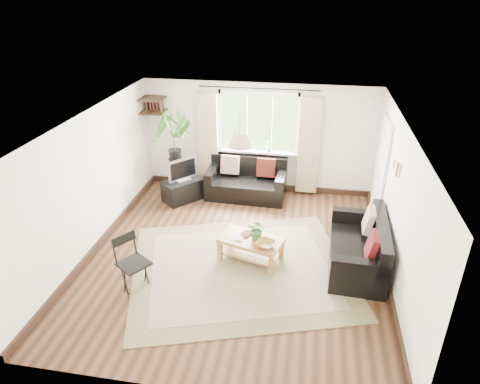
% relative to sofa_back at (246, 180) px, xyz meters
% --- Properties ---
extents(floor, '(5.50, 5.50, 0.00)m').
position_rel_sofa_back_xyz_m(floor, '(0.18, -2.27, -0.40)').
color(floor, black).
rests_on(floor, ground).
extents(ceiling, '(5.50, 5.50, 0.00)m').
position_rel_sofa_back_xyz_m(ceiling, '(0.18, -2.27, 2.00)').
color(ceiling, white).
rests_on(ceiling, floor).
extents(wall_back, '(5.00, 0.02, 2.40)m').
position_rel_sofa_back_xyz_m(wall_back, '(0.18, 0.48, 0.80)').
color(wall_back, white).
rests_on(wall_back, floor).
extents(wall_front, '(5.00, 0.02, 2.40)m').
position_rel_sofa_back_xyz_m(wall_front, '(0.18, -5.02, 0.80)').
color(wall_front, white).
rests_on(wall_front, floor).
extents(wall_left, '(0.02, 5.50, 2.40)m').
position_rel_sofa_back_xyz_m(wall_left, '(-2.32, -2.27, 0.80)').
color(wall_left, white).
rests_on(wall_left, floor).
extents(wall_right, '(0.02, 5.50, 2.40)m').
position_rel_sofa_back_xyz_m(wall_right, '(2.68, -2.27, 0.80)').
color(wall_right, white).
rests_on(wall_right, floor).
extents(rug, '(4.24, 3.91, 0.02)m').
position_rel_sofa_back_xyz_m(rug, '(0.32, -2.61, -0.39)').
color(rug, '#BFB694').
rests_on(rug, floor).
extents(window, '(2.50, 0.16, 2.16)m').
position_rel_sofa_back_xyz_m(window, '(0.18, 0.44, 1.15)').
color(window, white).
rests_on(window, wall_back).
extents(door, '(0.06, 0.96, 2.06)m').
position_rel_sofa_back_xyz_m(door, '(2.65, -0.57, 0.60)').
color(door, silver).
rests_on(door, wall_right).
extents(corner_shelf, '(0.50, 0.50, 0.34)m').
position_rel_sofa_back_xyz_m(corner_shelf, '(-2.07, 0.23, 1.49)').
color(corner_shelf, black).
rests_on(corner_shelf, wall_back).
extents(pendant_lamp, '(0.36, 0.36, 0.54)m').
position_rel_sofa_back_xyz_m(pendant_lamp, '(0.18, -1.87, 1.65)').
color(pendant_lamp, beige).
rests_on(pendant_lamp, ceiling).
extents(wall_sconce, '(0.12, 0.12, 0.28)m').
position_rel_sofa_back_xyz_m(wall_sconce, '(2.61, -1.97, 1.34)').
color(wall_sconce, beige).
rests_on(wall_sconce, wall_right).
extents(sofa_back, '(1.72, 0.90, 0.80)m').
position_rel_sofa_back_xyz_m(sofa_back, '(0.00, 0.00, 0.00)').
color(sofa_back, black).
rests_on(sofa_back, floor).
extents(sofa_right, '(1.75, 0.92, 0.81)m').
position_rel_sofa_back_xyz_m(sofa_right, '(2.19, -2.17, 0.01)').
color(sofa_right, black).
rests_on(sofa_right, floor).
extents(coffee_table, '(1.16, 0.84, 0.43)m').
position_rel_sofa_back_xyz_m(coffee_table, '(0.45, -2.32, -0.19)').
color(coffee_table, brown).
rests_on(coffee_table, floor).
extents(table_plant, '(0.35, 0.32, 0.35)m').
position_rel_sofa_back_xyz_m(table_plant, '(0.55, -2.30, 0.20)').
color(table_plant, '#316327').
rests_on(table_plant, coffee_table).
extents(bowl, '(0.41, 0.41, 0.08)m').
position_rel_sofa_back_xyz_m(bowl, '(0.71, -2.50, 0.07)').
color(bowl, '#A37B38').
rests_on(bowl, coffee_table).
extents(book_a, '(0.16, 0.22, 0.02)m').
position_rel_sofa_back_xyz_m(book_a, '(0.17, -2.34, 0.04)').
color(book_a, silver).
rests_on(book_a, coffee_table).
extents(book_b, '(0.25, 0.27, 0.02)m').
position_rel_sofa_back_xyz_m(book_b, '(0.28, -2.16, 0.04)').
color(book_b, '#572822').
rests_on(book_b, coffee_table).
extents(tv_stand, '(0.93, 0.96, 0.46)m').
position_rel_sofa_back_xyz_m(tv_stand, '(-1.31, -0.37, -0.17)').
color(tv_stand, black).
rests_on(tv_stand, floor).
extents(tv, '(0.60, 0.64, 0.51)m').
position_rel_sofa_back_xyz_m(tv, '(-1.31, -0.37, 0.32)').
color(tv, '#A5A5AA').
rests_on(tv, tv_stand).
extents(palm_stand, '(0.87, 0.87, 1.83)m').
position_rel_sofa_back_xyz_m(palm_stand, '(-1.53, -0.11, 0.52)').
color(palm_stand, black).
rests_on(palm_stand, floor).
extents(folding_chair, '(0.63, 0.63, 0.88)m').
position_rel_sofa_back_xyz_m(folding_chair, '(-1.19, -3.36, 0.04)').
color(folding_chair, black).
rests_on(folding_chair, floor).
extents(sill_plant, '(0.14, 0.10, 0.27)m').
position_rel_sofa_back_xyz_m(sill_plant, '(0.43, 0.36, 0.67)').
color(sill_plant, '#2D6023').
rests_on(sill_plant, window).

